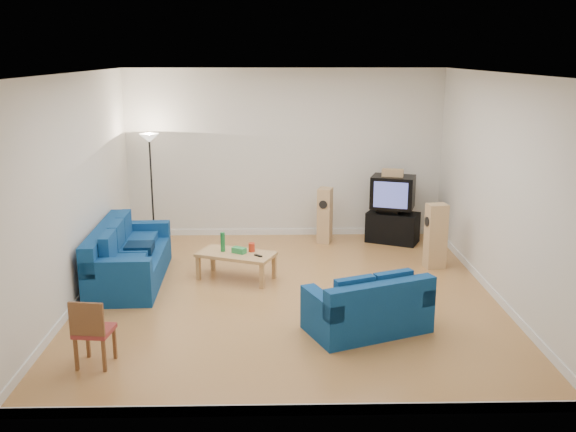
{
  "coord_description": "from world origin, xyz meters",
  "views": [
    {
      "loc": [
        -0.21,
        -8.87,
        3.46
      ],
      "look_at": [
        0.0,
        0.4,
        1.1
      ],
      "focal_mm": 40.0,
      "sensor_mm": 36.0,
      "label": 1
    }
  ],
  "objects_px": {
    "sofa_three_seat": "(126,261)",
    "television": "(393,192)",
    "coffee_table": "(236,256)",
    "sofa_loveseat": "(369,311)",
    "tv_stand": "(393,227)"
  },
  "relations": [
    {
      "from": "tv_stand",
      "to": "sofa_loveseat",
      "type": "bearing_deg",
      "value": -79.09
    },
    {
      "from": "sofa_loveseat",
      "to": "coffee_table",
      "type": "bearing_deg",
      "value": 109.54
    },
    {
      "from": "sofa_loveseat",
      "to": "tv_stand",
      "type": "height_order",
      "value": "sofa_loveseat"
    },
    {
      "from": "sofa_three_seat",
      "to": "television",
      "type": "xyz_separation_m",
      "value": [
        4.51,
        2.05,
        0.64
      ]
    },
    {
      "from": "coffee_table",
      "to": "sofa_loveseat",
      "type": "bearing_deg",
      "value": -48.2
    },
    {
      "from": "sofa_three_seat",
      "to": "television",
      "type": "distance_m",
      "value": 5.0
    },
    {
      "from": "sofa_three_seat",
      "to": "coffee_table",
      "type": "xyz_separation_m",
      "value": [
        1.71,
        0.06,
        0.05
      ]
    },
    {
      "from": "coffee_table",
      "to": "television",
      "type": "xyz_separation_m",
      "value": [
        2.8,
        2.0,
        0.59
      ]
    },
    {
      "from": "sofa_three_seat",
      "to": "sofa_loveseat",
      "type": "xyz_separation_m",
      "value": [
        3.51,
        -1.95,
        -0.04
      ]
    },
    {
      "from": "coffee_table",
      "to": "sofa_three_seat",
      "type": "bearing_deg",
      "value": -178.09
    },
    {
      "from": "sofa_three_seat",
      "to": "television",
      "type": "relative_size",
      "value": 2.54
    },
    {
      "from": "coffee_table",
      "to": "television",
      "type": "height_order",
      "value": "television"
    },
    {
      "from": "sofa_three_seat",
      "to": "sofa_loveseat",
      "type": "bearing_deg",
      "value": 58.91
    },
    {
      "from": "coffee_table",
      "to": "tv_stand",
      "type": "height_order",
      "value": "tv_stand"
    },
    {
      "from": "sofa_three_seat",
      "to": "coffee_table",
      "type": "bearing_deg",
      "value": 89.96
    }
  ]
}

